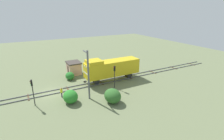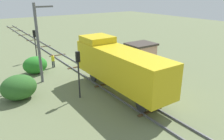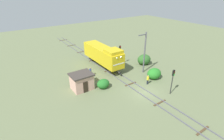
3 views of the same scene
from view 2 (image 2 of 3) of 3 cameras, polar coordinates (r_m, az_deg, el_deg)
ground_plane at (r=30.44m, az=-11.83°, el=2.36°), size 117.56×117.56×0.00m
railway_track at (r=30.42m, az=-11.84°, el=2.49°), size 2.40×78.38×0.16m
locomotive at (r=19.40m, az=1.81°, el=1.40°), size 2.90×11.60×4.60m
traffic_signal_near at (r=31.11m, az=-19.52°, el=7.49°), size 0.32×0.34×4.13m
traffic_signal_mid at (r=18.67m, az=-8.82°, el=0.95°), size 0.32×0.34×4.23m
worker_near_track at (r=27.88m, az=-15.17°, el=2.61°), size 0.38×0.38×1.70m
worker_by_signal at (r=24.11m, az=6.74°, el=0.52°), size 0.38×0.38×1.70m
catenary_mast at (r=22.81m, az=-18.60°, el=6.94°), size 1.94×0.28×7.95m
relay_hut at (r=28.43m, az=7.52°, el=4.30°), size 3.50×2.90×2.74m
bush_near at (r=20.57m, az=-23.16°, el=-4.18°), size 3.01×2.46×2.19m
bush_mid at (r=28.14m, az=0.57°, el=3.02°), size 2.15×1.76×1.56m
bush_far at (r=26.47m, az=-19.43°, el=1.24°), size 2.71×2.22×1.97m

